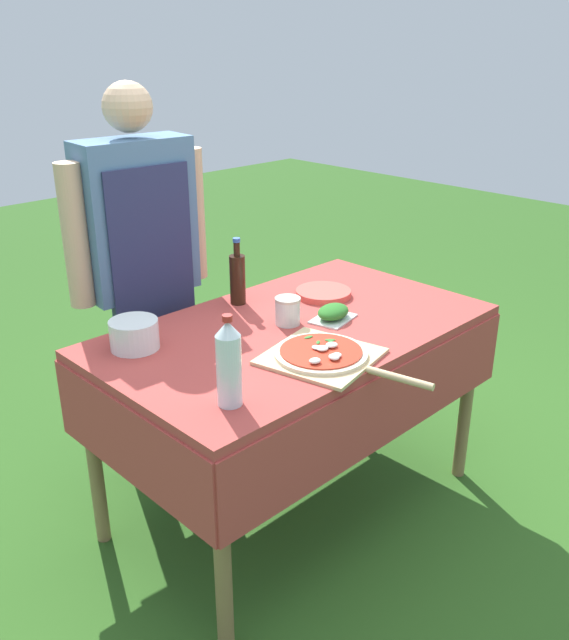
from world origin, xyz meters
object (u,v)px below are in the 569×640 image
object	(u,v)px
oil_bottle	(238,278)
plate_stack	(323,293)
prep_table	(294,350)
sauce_jar	(288,312)
herb_container	(333,313)
mixing_tub	(134,334)
person_cook	(141,257)
pizza_on_peel	(324,355)
water_bottle	(229,363)

from	to	relation	value
oil_bottle	plate_stack	world-z (taller)	oil_bottle
prep_table	oil_bottle	xyz separation A→B (m)	(0.01, 0.32, 0.20)
prep_table	sauce_jar	world-z (taller)	sauce_jar
herb_container	plate_stack	xyz separation A→B (m)	(0.16, 0.19, -0.01)
mixing_tub	sauce_jar	size ratio (longest dim) A/B	1.63
herb_container	plate_stack	distance (m)	0.25
person_cook	pizza_on_peel	xyz separation A→B (m)	(0.09, -0.92, -0.15)
prep_table	plate_stack	distance (m)	0.36
water_bottle	mixing_tub	distance (m)	0.52
prep_table	mixing_tub	xyz separation A→B (m)	(-0.52, 0.25, 0.15)
mixing_tub	water_bottle	bearing A→B (deg)	-91.77
person_cook	sauce_jar	size ratio (longest dim) A/B	15.98
person_cook	plate_stack	size ratio (longest dim) A/B	7.11
person_cook	pizza_on_peel	size ratio (longest dim) A/B	2.78
pizza_on_peel	oil_bottle	bearing A→B (deg)	64.90
herb_container	mixing_tub	distance (m)	0.74
sauce_jar	person_cook	bearing A→B (deg)	109.04
water_bottle	mixing_tub	world-z (taller)	water_bottle
herb_container	sauce_jar	size ratio (longest dim) A/B	1.88
person_cook	oil_bottle	distance (m)	0.40
oil_bottle	herb_container	xyz separation A→B (m)	(0.14, -0.38, -0.08)
prep_table	oil_bottle	size ratio (longest dim) A/B	5.47
oil_bottle	plate_stack	bearing A→B (deg)	-31.27
pizza_on_peel	plate_stack	world-z (taller)	pizza_on_peel
mixing_tub	sauce_jar	world-z (taller)	same
pizza_on_peel	mixing_tub	distance (m)	0.65
person_cook	water_bottle	world-z (taller)	person_cook
prep_table	pizza_on_peel	xyz separation A→B (m)	(-0.12, -0.26, 0.11)
oil_bottle	plate_stack	size ratio (longest dim) A/B	1.17
person_cook	herb_container	world-z (taller)	person_cook
water_bottle	sauce_jar	bearing A→B (deg)	29.32
pizza_on_peel	sauce_jar	size ratio (longest dim) A/B	5.75
person_cook	sauce_jar	distance (m)	0.67
oil_bottle	person_cook	bearing A→B (deg)	123.31
person_cook	mixing_tub	bearing A→B (deg)	57.46
mixing_tub	sauce_jar	xyz separation A→B (m)	(0.52, -0.22, -0.01)
pizza_on_peel	mixing_tub	size ratio (longest dim) A/B	3.53
person_cook	water_bottle	xyz separation A→B (m)	(-0.32, -0.92, -0.04)
prep_table	plate_stack	bearing A→B (deg)	24.04
prep_table	plate_stack	size ratio (longest dim) A/B	6.38
water_bottle	mixing_tub	xyz separation A→B (m)	(0.02, 0.52, -0.08)
prep_table	water_bottle	world-z (taller)	water_bottle
water_bottle	mixing_tub	size ratio (longest dim) A/B	1.67
person_cook	pizza_on_peel	world-z (taller)	person_cook
person_cook	mixing_tub	xyz separation A→B (m)	(-0.31, -0.41, -0.12)
sauce_jar	herb_container	bearing A→B (deg)	-31.48
sauce_jar	mixing_tub	bearing A→B (deg)	157.48
oil_bottle	water_bottle	bearing A→B (deg)	-132.67
mixing_tub	prep_table	bearing A→B (deg)	-25.73
oil_bottle	sauce_jar	size ratio (longest dim) A/B	2.62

